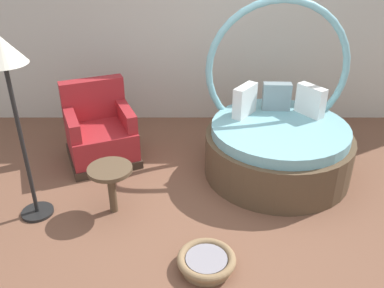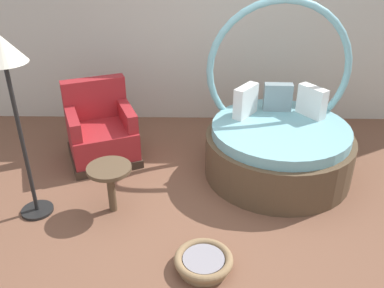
# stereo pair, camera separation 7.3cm
# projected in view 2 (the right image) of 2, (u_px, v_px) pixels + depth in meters

# --- Properties ---
(ground_plane) EXTENTS (8.00, 8.00, 0.02)m
(ground_plane) POSITION_uv_depth(u_px,v_px,m) (200.00, 219.00, 4.22)
(ground_plane) COLOR brown
(back_wall) EXTENTS (8.00, 0.12, 2.95)m
(back_wall) POSITION_uv_depth(u_px,v_px,m) (201.00, 16.00, 5.63)
(back_wall) COLOR beige
(back_wall) RESTS_ON ground_plane
(round_daybed) EXTENTS (1.67, 1.67, 1.93)m
(round_daybed) POSITION_uv_depth(u_px,v_px,m) (278.00, 140.00, 4.81)
(round_daybed) COLOR brown
(round_daybed) RESTS_ON ground_plane
(red_armchair) EXTENTS (1.04, 1.04, 0.94)m
(red_armchair) POSITION_uv_depth(u_px,v_px,m) (101.00, 133.00, 5.13)
(red_armchair) COLOR #38281E
(red_armchair) RESTS_ON ground_plane
(pet_basket) EXTENTS (0.51, 0.51, 0.13)m
(pet_basket) POSITION_uv_depth(u_px,v_px,m) (204.00, 261.00, 3.59)
(pet_basket) COLOR #8E704C
(pet_basket) RESTS_ON ground_plane
(side_table) EXTENTS (0.44, 0.44, 0.52)m
(side_table) POSITION_uv_depth(u_px,v_px,m) (110.00, 175.00, 4.13)
(side_table) COLOR brown
(side_table) RESTS_ON ground_plane
(floor_lamp) EXTENTS (0.40, 0.40, 1.82)m
(floor_lamp) POSITION_uv_depth(u_px,v_px,m) (6.00, 68.00, 3.57)
(floor_lamp) COLOR black
(floor_lamp) RESTS_ON ground_plane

